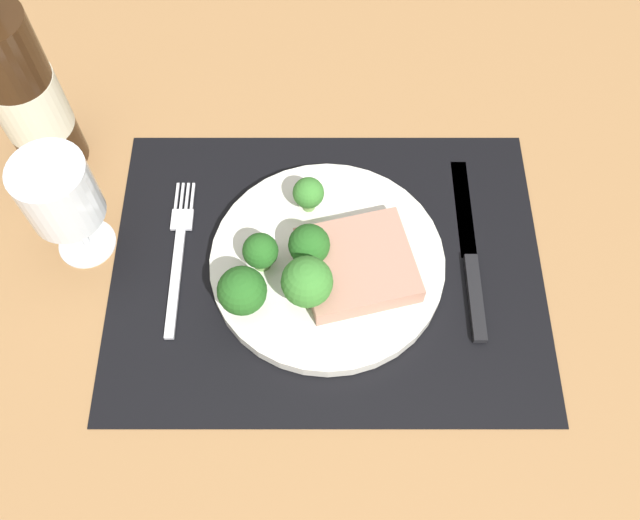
{
  "coord_description": "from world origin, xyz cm",
  "views": [
    {
      "loc": [
        -0.78,
        -35.41,
        66.9
      ],
      "look_at": [
        -0.62,
        -0.07,
        1.9
      ],
      "focal_mm": 39.12,
      "sensor_mm": 36.0,
      "label": 1
    }
  ],
  "objects_px": {
    "wine_bottle": "(22,94)",
    "wine_glass": "(58,197)",
    "steak": "(356,265)",
    "fork": "(177,254)",
    "knife": "(469,260)",
    "plate": "(326,263)"
  },
  "relations": [
    {
      "from": "plate",
      "to": "fork",
      "type": "xyz_separation_m",
      "value": [
        -0.16,
        0.01,
        -0.01
      ]
    },
    {
      "from": "steak",
      "to": "knife",
      "type": "bearing_deg",
      "value": 8.29
    },
    {
      "from": "fork",
      "to": "knife",
      "type": "bearing_deg",
      "value": -1.58
    },
    {
      "from": "steak",
      "to": "wine_bottle",
      "type": "distance_m",
      "value": 0.4
    },
    {
      "from": "steak",
      "to": "wine_glass",
      "type": "height_order",
      "value": "wine_glass"
    },
    {
      "from": "steak",
      "to": "fork",
      "type": "bearing_deg",
      "value": 172.05
    },
    {
      "from": "knife",
      "to": "wine_glass",
      "type": "height_order",
      "value": "wine_glass"
    },
    {
      "from": "plate",
      "to": "knife",
      "type": "height_order",
      "value": "plate"
    },
    {
      "from": "knife",
      "to": "wine_glass",
      "type": "relative_size",
      "value": 1.66
    },
    {
      "from": "plate",
      "to": "wine_glass",
      "type": "bearing_deg",
      "value": 173.52
    },
    {
      "from": "plate",
      "to": "knife",
      "type": "xyz_separation_m",
      "value": [
        0.16,
        0.01,
        -0.0
      ]
    },
    {
      "from": "wine_bottle",
      "to": "wine_glass",
      "type": "bearing_deg",
      "value": -65.62
    },
    {
      "from": "fork",
      "to": "wine_glass",
      "type": "distance_m",
      "value": 0.14
    },
    {
      "from": "wine_bottle",
      "to": "wine_glass",
      "type": "height_order",
      "value": "wine_bottle"
    },
    {
      "from": "knife",
      "to": "plate",
      "type": "bearing_deg",
      "value": -178.35
    },
    {
      "from": "plate",
      "to": "knife",
      "type": "bearing_deg",
      "value": 1.95
    },
    {
      "from": "plate",
      "to": "fork",
      "type": "distance_m",
      "value": 0.16
    },
    {
      "from": "plate",
      "to": "wine_glass",
      "type": "xyz_separation_m",
      "value": [
        -0.27,
        0.03,
        0.08
      ]
    },
    {
      "from": "fork",
      "to": "plate",
      "type": "bearing_deg",
      "value": -4.97
    },
    {
      "from": "plate",
      "to": "wine_bottle",
      "type": "distance_m",
      "value": 0.37
    },
    {
      "from": "fork",
      "to": "knife",
      "type": "xyz_separation_m",
      "value": [
        0.32,
        -0.01,
        0.0
      ]
    },
    {
      "from": "fork",
      "to": "knife",
      "type": "height_order",
      "value": "knife"
    }
  ]
}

